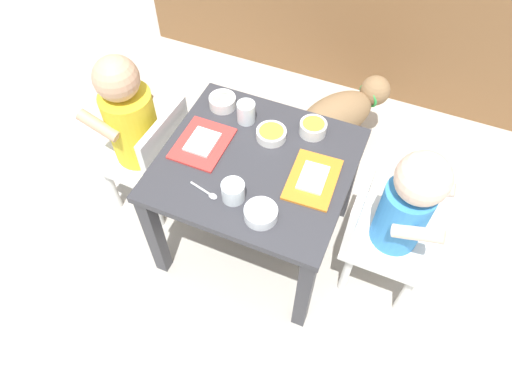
{
  "coord_description": "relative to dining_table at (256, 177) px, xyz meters",
  "views": [
    {
      "loc": [
        0.36,
        -0.85,
        1.55
      ],
      "look_at": [
        0.0,
        0.0,
        0.29
      ],
      "focal_mm": 32.62,
      "sensor_mm": 36.0,
      "label": 1
    }
  ],
  "objects": [
    {
      "name": "cereal_bowl_right_side",
      "position": [
        -0.2,
        0.18,
        0.1
      ],
      "size": [
        0.09,
        0.09,
        0.04
      ],
      "color": "white",
      "rests_on": "dining_table"
    },
    {
      "name": "ground_plane",
      "position": [
        0.0,
        0.0,
        -0.37
      ],
      "size": [
        7.0,
        7.0,
        0.0
      ],
      "primitive_type": "plane",
      "color": "#B2ADA3"
    },
    {
      "name": "dog",
      "position": [
        0.14,
        0.55,
        -0.16
      ],
      "size": [
        0.35,
        0.42,
        0.32
      ],
      "color": "olive",
      "rests_on": "ground"
    },
    {
      "name": "seated_child_right",
      "position": [
        0.46,
        0.03,
        0.04
      ],
      "size": [
        0.28,
        0.28,
        0.65
      ],
      "color": "white",
      "rests_on": "ground"
    },
    {
      "name": "food_tray_right",
      "position": [
        0.18,
        -0.0,
        0.08
      ],
      "size": [
        0.15,
        0.21,
        0.02
      ],
      "color": "orange",
      "rests_on": "dining_table"
    },
    {
      "name": "veggie_bowl_far",
      "position": [
        0.12,
        0.18,
        0.1
      ],
      "size": [
        0.09,
        0.09,
        0.04
      ],
      "color": "white",
      "rests_on": "dining_table"
    },
    {
      "name": "cereal_bowl_left_side",
      "position": [
        0.09,
        -0.18,
        0.1
      ],
      "size": [
        0.1,
        0.1,
        0.04
      ],
      "color": "white",
      "rests_on": "dining_table"
    },
    {
      "name": "water_cup_left",
      "position": [
        -0.01,
        -0.15,
        0.1
      ],
      "size": [
        0.07,
        0.07,
        0.06
      ],
      "color": "white",
      "rests_on": "dining_table"
    },
    {
      "name": "spoon_by_left_tray",
      "position": [
        -0.09,
        -0.17,
        0.08
      ],
      "size": [
        0.1,
        0.04,
        0.01
      ],
      "color": "silver",
      "rests_on": "dining_table"
    },
    {
      "name": "food_tray_left",
      "position": [
        -0.18,
        -0.0,
        0.08
      ],
      "size": [
        0.16,
        0.2,
        0.02
      ],
      "color": "red",
      "rests_on": "dining_table"
    },
    {
      "name": "veggie_bowl_near",
      "position": [
        0.01,
        0.11,
        0.09
      ],
      "size": [
        0.1,
        0.1,
        0.03
      ],
      "color": "white",
      "rests_on": "dining_table"
    },
    {
      "name": "seated_child_left",
      "position": [
        -0.46,
        0.02,
        0.05
      ],
      "size": [
        0.29,
        0.29,
        0.68
      ],
      "color": "white",
      "rests_on": "ground"
    },
    {
      "name": "water_cup_right",
      "position": [
        -0.1,
        0.15,
        0.11
      ],
      "size": [
        0.06,
        0.06,
        0.07
      ],
      "color": "white",
      "rests_on": "dining_table"
    },
    {
      "name": "dining_table",
      "position": [
        0.0,
        0.0,
        0.0
      ],
      "size": [
        0.59,
        0.55,
        0.45
      ],
      "color": "#333338",
      "rests_on": "ground"
    }
  ]
}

